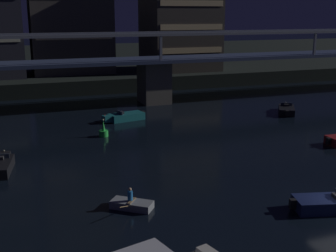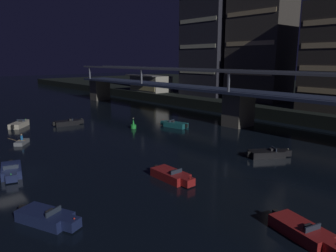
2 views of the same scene
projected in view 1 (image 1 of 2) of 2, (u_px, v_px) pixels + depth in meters
name	position (u px, v px, depth m)	size (l,w,h in m)	color
far_riverbank	(91.00, 60.00, 103.37)	(240.00, 80.00, 2.20)	black
river_bridge	(154.00, 69.00, 58.79)	(99.88, 6.40, 9.38)	#605B51
tower_central	(180.00, 14.00, 75.19)	(11.77, 10.91, 19.23)	#38332D
speedboat_mid_left	(330.00, 204.00, 27.03)	(5.19, 2.74, 1.16)	#19234C
speedboat_far_left	(125.00, 117.00, 49.78)	(5.22, 2.58, 1.16)	#196066
speedboat_far_center	(286.00, 110.00, 53.42)	(3.75, 4.81, 1.16)	black
channel_buoy	(104.00, 132.00, 43.25)	(0.90, 0.90, 1.76)	green
dinghy_with_paddler	(132.00, 204.00, 27.29)	(2.73, 2.68, 1.36)	gray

